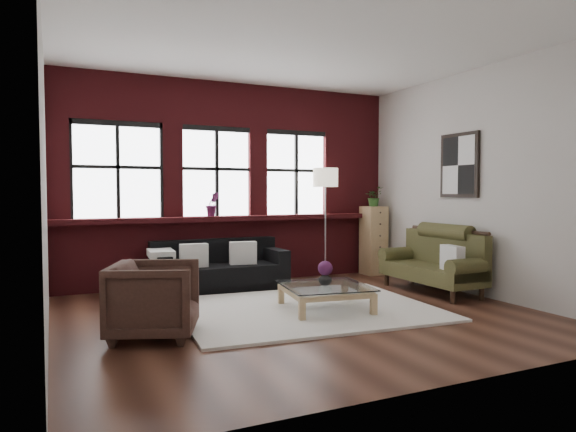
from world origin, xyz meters
name	(u,v)px	position (x,y,z in m)	size (l,w,h in m)	color
floor	(302,314)	(0.00, 0.00, 0.00)	(5.50, 5.50, 0.00)	#3C1F16
ceiling	(302,43)	(0.00, 0.00, 3.20)	(5.50, 5.50, 0.00)	white
wall_back	(233,183)	(0.00, 2.50, 1.60)	(5.50, 5.50, 0.00)	beige
wall_front	(452,174)	(0.00, -2.50, 1.60)	(5.50, 5.50, 0.00)	beige
wall_left	(45,178)	(-2.75, 0.00, 1.60)	(5.00, 5.00, 0.00)	beige
wall_right	(476,182)	(2.75, 0.00, 1.60)	(5.00, 5.00, 0.00)	beige
brick_backwall	(234,183)	(0.00, 2.44, 1.60)	(5.50, 0.12, 3.20)	maroon
sill_ledge	(236,218)	(0.00, 2.35, 1.04)	(5.50, 0.30, 0.08)	maroon
window_left	(118,172)	(-1.80, 2.45, 1.75)	(1.38, 0.10, 1.50)	black
window_mid	(216,174)	(-0.30, 2.45, 1.75)	(1.38, 0.10, 1.50)	black
window_right	(295,175)	(1.10, 2.45, 1.75)	(1.38, 0.10, 1.50)	black
wall_poster	(460,165)	(2.72, 0.30, 1.85)	(0.05, 0.74, 0.94)	black
shag_rug	(306,309)	(0.13, 0.16, 0.02)	(3.06, 2.41, 0.03)	silver
dark_sofa	(220,266)	(-0.42, 1.90, 0.36)	(1.97, 0.80, 0.71)	black
pillow_a	(194,256)	(-0.84, 1.80, 0.55)	(0.40, 0.14, 0.34)	silver
pillow_b	(243,253)	(-0.09, 1.80, 0.55)	(0.40, 0.14, 0.34)	silver
vintage_settee	(431,261)	(2.30, 0.40, 0.45)	(0.76, 1.70, 0.91)	#3F3C1D
pillow_settee	(452,258)	(2.22, -0.12, 0.57)	(0.14, 0.38, 0.34)	silver
armchair	(155,300)	(-1.78, -0.26, 0.38)	(0.82, 0.84, 0.77)	#38231C
coffee_table	(325,298)	(0.32, 0.00, 0.16)	(1.00, 1.00, 0.34)	tan
vase	(325,278)	(0.32, 0.00, 0.41)	(0.16, 0.16, 0.17)	#B2B2B2
flowers	(325,268)	(0.32, 0.00, 0.53)	(0.18, 0.18, 0.18)	#561D4D
drawer_chest	(373,240)	(2.48, 2.12, 0.60)	(0.37, 0.37, 1.21)	tan
potted_plant_top	(374,197)	(2.48, 2.12, 1.38)	(0.31, 0.27, 0.35)	#2D5923
floor_lamp	(325,221)	(1.32, 1.79, 1.00)	(0.40, 0.40, 1.99)	#A5A5A8
sill_plant	(212,204)	(-0.41, 2.32, 1.27)	(0.21, 0.17, 0.38)	#561D4D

